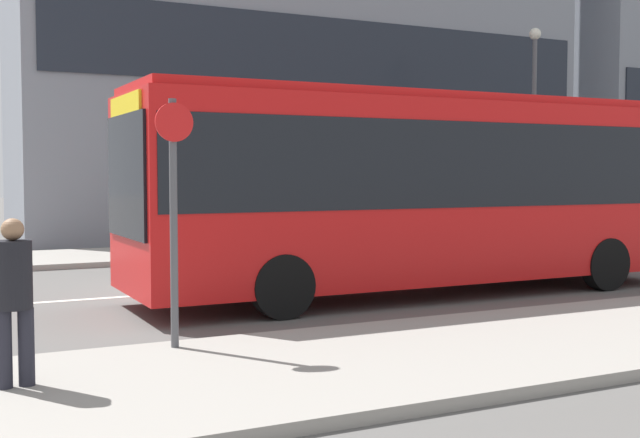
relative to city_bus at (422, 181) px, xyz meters
The scene contains 9 objects.
ground_plane 4.36m from the city_bus, 149.49° to the left, with size 120.00×120.00×0.00m, color #595654.
sidewalk_near 5.76m from the city_bus, 128.01° to the right, with size 44.00×3.50×0.13m.
sidewalk_far 9.08m from the city_bus, 112.14° to the left, with size 44.00×3.50×0.13m.
lane_centerline 4.36m from the city_bus, 149.49° to the left, with size 41.80×0.16×0.01m.
city_bus is the anchor object (origin of this frame).
parked_car_0 11.98m from the city_bus, 27.58° to the left, with size 3.91×1.88×1.39m.
pedestrian_near_stop 8.20m from the city_bus, 151.44° to the right, with size 0.35×0.34×1.59m.
bus_stop_sign 6.06m from the city_bus, 151.42° to the right, with size 0.44×0.12×2.85m.
street_lamp 11.94m from the city_bus, 39.32° to the left, with size 0.36×0.36×6.44m.
Camera 1 is at (-4.57, -13.78, 2.14)m, focal length 45.00 mm.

